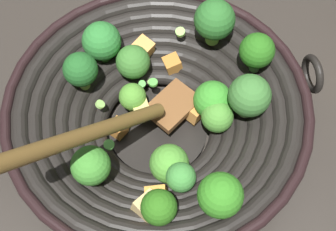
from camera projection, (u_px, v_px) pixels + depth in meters
ground_plane at (158, 133)px, 0.68m from camera, size 4.00×4.00×0.00m
wok at (159, 113)px, 0.63m from camera, size 0.42×0.40×0.23m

